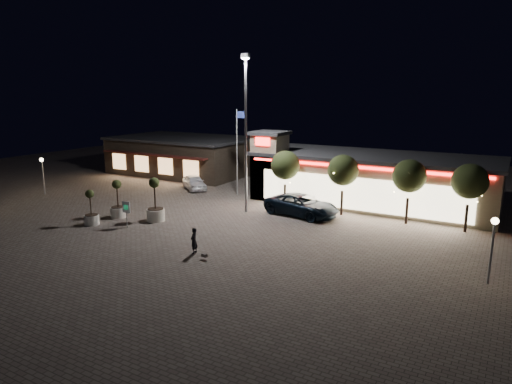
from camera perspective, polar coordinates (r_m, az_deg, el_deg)
The scene contains 19 objects.
ground at distance 32.03m, azimuth -11.82°, elevation -5.15°, with size 90.00×90.00×0.00m, color #685D54.
retail_building at distance 40.66m, azimuth 13.68°, elevation 1.69°, with size 20.40×8.40×6.10m.
restaurant_building at distance 55.36m, azimuth -9.04°, elevation 4.61°, with size 16.40×11.00×4.30m.
floodlight_pole at distance 35.90m, azimuth -1.29°, elevation 8.41°, with size 0.60×0.40×12.38m.
flagpole at distance 42.39m, azimuth -2.28°, elevation 5.93°, with size 0.95×0.10×8.00m.
lamp_post_west at distance 47.41m, azimuth -25.14°, elevation 2.66°, with size 0.36×0.36×3.48m.
lamp_post_east at distance 25.61m, azimuth 27.52°, elevation -5.05°, with size 0.36×0.36×3.48m.
string_tree_a at distance 37.96m, azimuth 3.68°, elevation 3.35°, with size 2.42×2.42×4.79m.
string_tree_b at distance 36.05m, azimuth 10.82°, elevation 2.67°, with size 2.42×2.42×4.79m.
string_tree_c at distance 34.76m, azimuth 18.62°, elevation 1.88°, with size 2.42×2.42×4.79m.
string_tree_d at distance 34.23m, azimuth 25.17°, elevation 1.19°, with size 2.42×2.42×4.79m.
pickup_truck at distance 35.94m, azimuth 5.71°, elevation -1.64°, with size 2.77×6.00×1.67m, color black.
white_sedan at distance 45.82m, azimuth -7.72°, elevation 1.22°, with size 1.70×4.23×1.44m, color white.
pedestrian at distance 27.76m, azimuth -7.76°, elevation -6.06°, with size 0.57×0.37×1.56m, color black.
dog at distance 26.82m, azimuth -6.38°, elevation -7.88°, with size 0.49×0.23×0.26m.
planter_left at distance 36.77m, azimuth -16.86°, elevation -1.66°, with size 1.21×1.21×2.98m.
planter_mid at distance 35.40m, azimuth -19.90°, elevation -2.59°, with size 1.07×1.07×2.63m.
planter_right at distance 35.06m, azimuth -12.47°, elevation -1.91°, with size 1.35×1.35×3.33m.
valet_sign at distance 33.77m, azimuth -15.90°, elevation -2.10°, with size 0.63×0.15×1.91m.
Camera 1 is at (20.60, -22.61, 9.51)m, focal length 32.00 mm.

